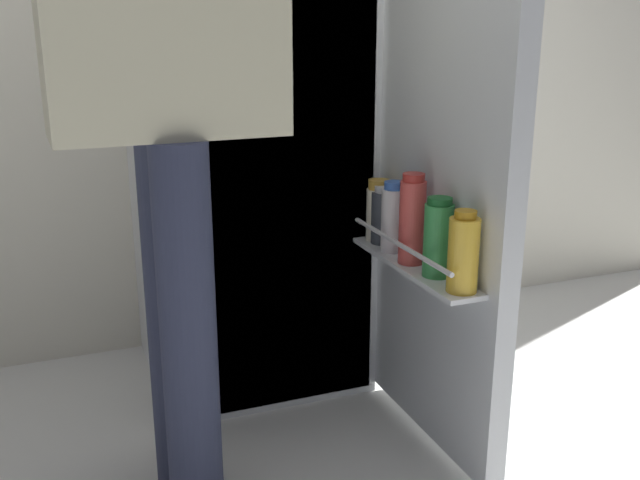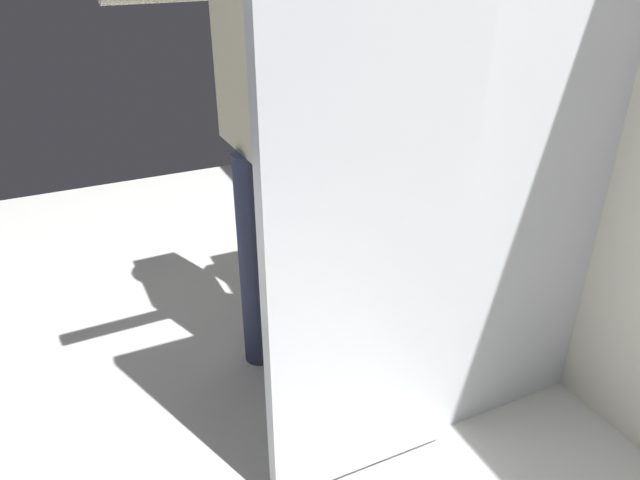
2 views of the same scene
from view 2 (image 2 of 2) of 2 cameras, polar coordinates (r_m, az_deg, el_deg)
name	(u,v)px [view 2 (image 2 of 2)]	position (r m, az deg, el deg)	size (l,w,h in m)	color
ground_plane	(327,397)	(2.26, 0.70, -14.88)	(5.00, 5.00, 0.00)	silver
kitchen_wall	(571,33)	(2.23, 23.10, 17.86)	(4.40, 0.10, 2.46)	silver
refrigerator	(466,162)	(2.03, 13.90, 7.29)	(0.68, 1.18, 1.71)	silver
person	(270,96)	(1.99, -4.82, 13.72)	(0.58, 0.79, 1.73)	#2D334C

